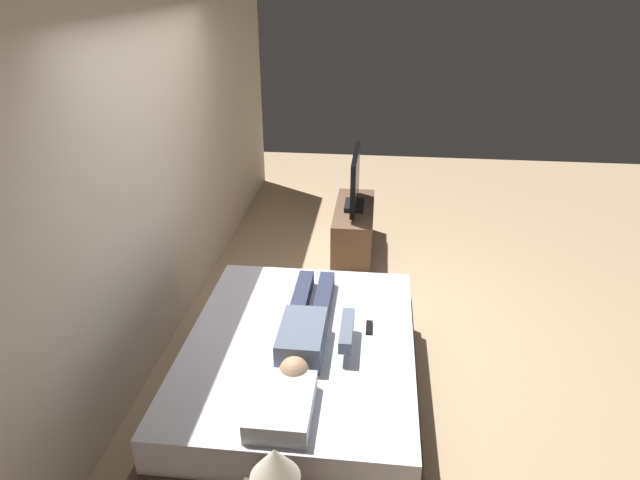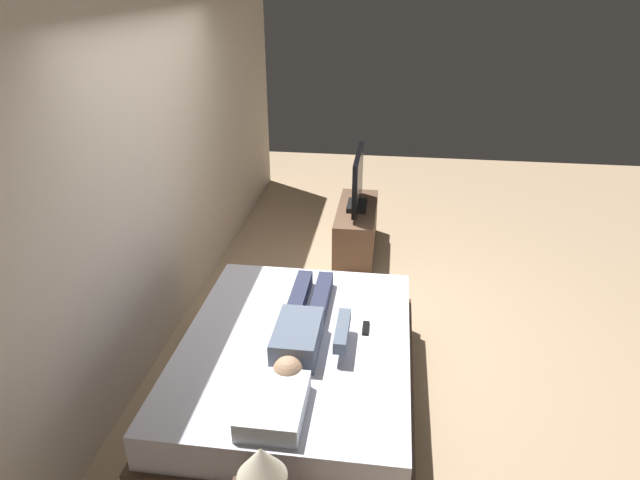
{
  "view_description": "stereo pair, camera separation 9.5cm",
  "coord_description": "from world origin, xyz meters",
  "px_view_note": "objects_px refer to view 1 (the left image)",
  "views": [
    {
      "loc": [
        -3.83,
        -0.23,
        2.72
      ],
      "look_at": [
        0.32,
        0.23,
        0.69
      ],
      "focal_mm": 31.0,
      "sensor_mm": 36.0,
      "label": 1
    },
    {
      "loc": [
        -3.82,
        -0.32,
        2.72
      ],
      "look_at": [
        0.32,
        0.23,
        0.69
      ],
      "focal_mm": 31.0,
      "sensor_mm": 36.0,
      "label": 2
    }
  ],
  "objects_px": {
    "lamp": "(275,465)",
    "pillow": "(281,406)",
    "remote": "(369,327)",
    "tv_stand": "(354,229)",
    "person": "(307,328)",
    "bed": "(300,373)",
    "tv": "(355,182)"
  },
  "relations": [
    {
      "from": "lamp",
      "to": "pillow",
      "type": "bearing_deg",
      "value": 8.05
    },
    {
      "from": "remote",
      "to": "lamp",
      "type": "height_order",
      "value": "lamp"
    },
    {
      "from": "pillow",
      "to": "lamp",
      "type": "relative_size",
      "value": 1.14
    },
    {
      "from": "tv_stand",
      "to": "lamp",
      "type": "bearing_deg",
      "value": 177.84
    },
    {
      "from": "lamp",
      "to": "person",
      "type": "bearing_deg",
      "value": 1.79
    },
    {
      "from": "bed",
      "to": "tv_stand",
      "type": "xyz_separation_m",
      "value": [
        2.41,
        -0.23,
        -0.01
      ]
    },
    {
      "from": "bed",
      "to": "person",
      "type": "height_order",
      "value": "person"
    },
    {
      "from": "person",
      "to": "remote",
      "type": "height_order",
      "value": "person"
    },
    {
      "from": "pillow",
      "to": "tv",
      "type": "xyz_separation_m",
      "value": [
        3.09,
        -0.23,
        0.18
      ]
    },
    {
      "from": "bed",
      "to": "tv",
      "type": "relative_size",
      "value": 2.27
    },
    {
      "from": "person",
      "to": "tv",
      "type": "bearing_deg",
      "value": -4.35
    },
    {
      "from": "pillow",
      "to": "remote",
      "type": "xyz_separation_m",
      "value": [
        0.86,
        -0.45,
        -0.05
      ]
    },
    {
      "from": "tv_stand",
      "to": "lamp",
      "type": "distance_m",
      "value": 3.76
    },
    {
      "from": "pillow",
      "to": "person",
      "type": "bearing_deg",
      "value": -3.72
    },
    {
      "from": "pillow",
      "to": "tv",
      "type": "distance_m",
      "value": 3.11
    },
    {
      "from": "pillow",
      "to": "lamp",
      "type": "bearing_deg",
      "value": -171.95
    },
    {
      "from": "pillow",
      "to": "tv_stand",
      "type": "xyz_separation_m",
      "value": [
        3.09,
        -0.23,
        -0.35
      ]
    },
    {
      "from": "person",
      "to": "lamp",
      "type": "height_order",
      "value": "lamp"
    },
    {
      "from": "remote",
      "to": "lamp",
      "type": "distance_m",
      "value": 1.55
    },
    {
      "from": "pillow",
      "to": "tv_stand",
      "type": "height_order",
      "value": "pillow"
    },
    {
      "from": "remote",
      "to": "person",
      "type": "bearing_deg",
      "value": 110.47
    },
    {
      "from": "tv_stand",
      "to": "lamp",
      "type": "xyz_separation_m",
      "value": [
        -3.71,
        0.14,
        0.6
      ]
    },
    {
      "from": "bed",
      "to": "pillow",
      "type": "xyz_separation_m",
      "value": [
        -0.68,
        -0.0,
        0.34
      ]
    },
    {
      "from": "bed",
      "to": "tv",
      "type": "distance_m",
      "value": 2.48
    },
    {
      "from": "person",
      "to": "tv",
      "type": "height_order",
      "value": "tv"
    },
    {
      "from": "remote",
      "to": "tv",
      "type": "bearing_deg",
      "value": 5.71
    },
    {
      "from": "pillow",
      "to": "remote",
      "type": "distance_m",
      "value": 0.97
    },
    {
      "from": "remote",
      "to": "tv",
      "type": "relative_size",
      "value": 0.17
    },
    {
      "from": "bed",
      "to": "tv",
      "type": "bearing_deg",
      "value": -5.39
    },
    {
      "from": "tv",
      "to": "person",
      "type": "bearing_deg",
      "value": 175.65
    },
    {
      "from": "remote",
      "to": "tv_stand",
      "type": "xyz_separation_m",
      "value": [
        2.23,
        0.22,
        -0.3
      ]
    },
    {
      "from": "tv_stand",
      "to": "tv",
      "type": "height_order",
      "value": "tv"
    }
  ]
}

